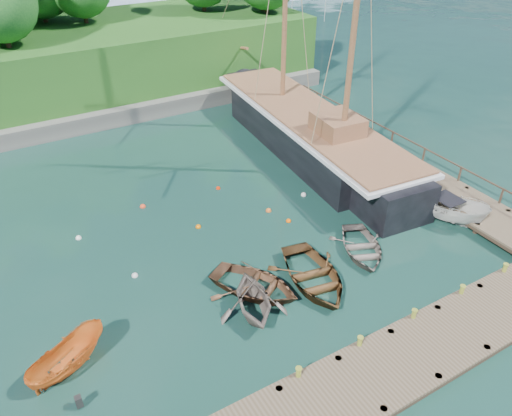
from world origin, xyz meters
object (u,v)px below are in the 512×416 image
Objects in this scene: rowboat_1 at (253,312)px; schooner at (309,135)px; rowboat_0 at (255,291)px; cabin_boat_white at (443,219)px; motorboat_orange at (71,368)px; rowboat_3 at (361,252)px; rowboat_2 at (313,282)px.

schooner is at bearing 62.91° from rowboat_1.
rowboat_0 is 1.40m from rowboat_1.
motorboat_orange is at bearing 157.58° from cabin_boat_white.
cabin_boat_white reaches higher than rowboat_3.
schooner is at bearing 65.88° from rowboat_2.
rowboat_1 is (-0.76, -1.17, 0.00)m from rowboat_0.
cabin_boat_white reaches higher than motorboat_orange.
rowboat_1 is at bearing -165.69° from rowboat_2.
rowboat_0 is 1.23× the size of motorboat_orange.
cabin_boat_white is (13.15, 0.84, 0.00)m from rowboat_1.
cabin_boat_white is 11.42m from schooner.
motorboat_orange is (-11.40, 0.77, 0.00)m from rowboat_2.
rowboat_1 is 0.13× the size of schooner.
rowboat_3 is at bearing -34.25° from rowboat_0.
cabin_boat_white is (21.03, -0.17, 0.00)m from motorboat_orange.
schooner reaches higher than rowboat_3.
motorboat_orange reaches higher than rowboat_2.
rowboat_2 is at bearing -145.57° from rowboat_3.
rowboat_3 is (3.56, 0.63, 0.00)m from rowboat_2.
motorboat_orange is (-8.65, -0.16, 0.00)m from rowboat_0.
rowboat_3 is 0.86× the size of cabin_boat_white.
motorboat_orange is at bearing 149.45° from rowboat_0.
rowboat_2 is 3.62m from rowboat_3.
rowboat_0 is 12.39m from cabin_boat_white.
rowboat_3 is at bearing -107.01° from schooner.
rowboat_3 is 12.16m from schooner.
rowboat_0 is 1.23× the size of rowboat_1.
schooner is (10.86, 10.93, 1.17)m from rowboat_0.
motorboat_orange is at bearing -145.34° from schooner.
rowboat_1 is 0.73× the size of rowboat_2.
motorboat_orange is 21.03m from cabin_boat_white.
rowboat_1 is at bearing -154.68° from rowboat_0.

